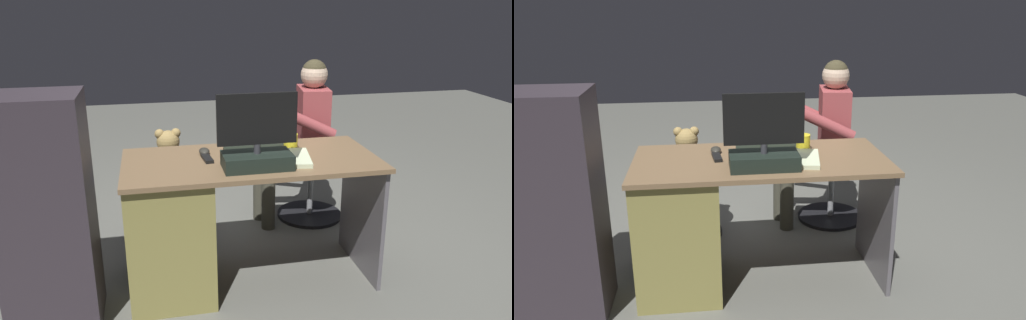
{
  "view_description": "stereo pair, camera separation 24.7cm",
  "coord_description": "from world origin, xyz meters",
  "views": [
    {
      "loc": [
        0.53,
        2.9,
        1.62
      ],
      "look_at": [
        -0.09,
        0.04,
        0.65
      ],
      "focal_mm": 35.04,
      "sensor_mm": 36.0,
      "label": 1
    },
    {
      "loc": [
        0.28,
        2.94,
        1.62
      ],
      "look_at": [
        -0.09,
        0.04,
        0.65
      ],
      "focal_mm": 35.04,
      "sensor_mm": 36.0,
      "label": 2
    }
  ],
  "objects": [
    {
      "name": "ground_plane",
      "position": [
        0.0,
        0.0,
        0.0
      ],
      "size": [
        10.0,
        10.0,
        0.0
      ],
      "primitive_type": "plane",
      "color": "#5F5F58"
    },
    {
      "name": "desk",
      "position": [
        0.37,
        0.31,
        0.4
      ],
      "size": [
        1.41,
        0.67,
        0.75
      ],
      "color": "brown",
      "rests_on": "ground_plane"
    },
    {
      "name": "monitor",
      "position": [
        -0.0,
        0.47,
        0.87
      ],
      "size": [
        0.42,
        0.2,
        0.4
      ],
      "color": "black",
      "rests_on": "desk"
    },
    {
      "name": "keyboard",
      "position": [
        -0.08,
        0.19,
        0.76
      ],
      "size": [
        0.42,
        0.14,
        0.02
      ],
      "primitive_type": "cube",
      "color": "black",
      "rests_on": "desk"
    },
    {
      "name": "computer_mouse",
      "position": [
        0.25,
        0.18,
        0.77
      ],
      "size": [
        0.06,
        0.1,
        0.04
      ],
      "primitive_type": "ellipsoid",
      "color": "#2C2A24",
      "rests_on": "desk"
    },
    {
      "name": "cup",
      "position": [
        -0.26,
        0.19,
        0.8
      ],
      "size": [
        0.08,
        0.08,
        0.09
      ],
      "primitive_type": "cylinder",
      "color": "yellow",
      "rests_on": "desk"
    },
    {
      "name": "tv_remote",
      "position": [
        0.24,
        0.28,
        0.76
      ],
      "size": [
        0.06,
        0.15,
        0.02
      ],
      "primitive_type": "cube",
      "rotation": [
        0.0,
        0.0,
        0.1
      ],
      "color": "black",
      "rests_on": "desk"
    },
    {
      "name": "notebook_binder",
      "position": [
        -0.2,
        0.38,
        0.77
      ],
      "size": [
        0.27,
        0.33,
        0.02
      ],
      "primitive_type": "cube",
      "rotation": [
        0.0,
        0.0,
        -0.18
      ],
      "color": "beige",
      "rests_on": "desk"
    },
    {
      "name": "office_chair_teddy",
      "position": [
        0.43,
        -0.31,
        0.27
      ],
      "size": [
        0.43,
        0.43,
        0.45
      ],
      "color": "black",
      "rests_on": "ground_plane"
    },
    {
      "name": "teddy_bear",
      "position": [
        0.43,
        -0.32,
        0.6
      ],
      "size": [
        0.24,
        0.24,
        0.34
      ],
      "color": "olive",
      "rests_on": "office_chair_teddy"
    },
    {
      "name": "visitor_chair",
      "position": [
        -0.61,
        -0.46,
        0.24
      ],
      "size": [
        0.49,
        0.49,
        0.45
      ],
      "color": "black",
      "rests_on": "ground_plane"
    },
    {
      "name": "person",
      "position": [
        -0.53,
        -0.45,
        0.7
      ],
      "size": [
        0.55,
        0.53,
        1.19
      ],
      "color": "#953E41",
      "rests_on": "ground_plane"
    },
    {
      "name": "equipment_rack",
      "position": [
        1.07,
        0.5,
        0.6
      ],
      "size": [
        0.44,
        0.36,
        1.19
      ],
      "primitive_type": "cube",
      "color": "#312A31",
      "rests_on": "ground_plane"
    }
  ]
}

